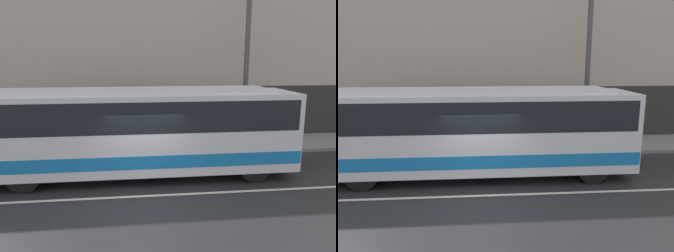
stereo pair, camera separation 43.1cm
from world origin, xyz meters
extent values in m
plane|color=#262628|center=(0.00, 0.00, 0.00)|extent=(60.00, 60.00, 0.00)
cube|color=gray|center=(0.00, 5.48, 0.08)|extent=(60.00, 2.96, 0.15)
cube|color=#B7A899|center=(0.00, 7.11, 6.23)|extent=(60.00, 0.30, 12.46)
cube|color=#2D2B28|center=(0.00, 6.94, 1.40)|extent=(60.00, 0.06, 2.80)
cube|color=beige|center=(0.00, 0.00, 0.00)|extent=(54.00, 0.14, 0.01)
cube|color=silver|center=(-0.44, 1.86, 1.71)|extent=(11.77, 2.50, 2.73)
cube|color=#1972BF|center=(-0.44, 1.86, 0.90)|extent=(11.71, 2.52, 0.45)
cube|color=black|center=(-0.44, 1.86, 2.38)|extent=(11.41, 2.52, 1.04)
cube|color=orange|center=(5.40, 1.86, 2.89)|extent=(0.12, 1.87, 0.28)
cube|color=silver|center=(-0.44, 1.86, 3.14)|extent=(10.00, 2.12, 0.12)
cylinder|color=black|center=(3.85, 0.77, 0.55)|extent=(1.09, 0.28, 1.09)
cylinder|color=black|center=(3.85, 2.95, 0.55)|extent=(1.09, 0.28, 1.09)
cylinder|color=black|center=(-3.92, 0.77, 0.55)|extent=(1.09, 0.28, 1.09)
cylinder|color=black|center=(-3.92, 2.95, 0.55)|extent=(1.09, 0.28, 1.09)
cylinder|color=#4C4C4F|center=(4.85, 4.88, 4.60)|extent=(0.23, 0.23, 8.91)
camera|label=1|loc=(-0.45, -9.67, 4.33)|focal=35.00mm
camera|label=2|loc=(-0.02, -9.71, 4.33)|focal=35.00mm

